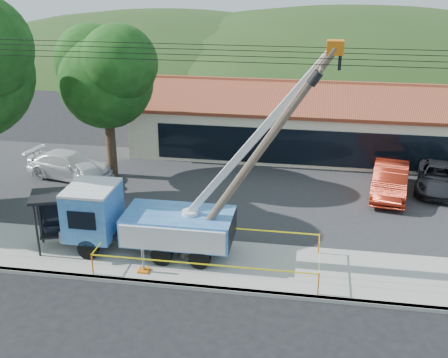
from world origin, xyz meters
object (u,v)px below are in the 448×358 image
utility_truck (146,218)px  car_red (388,196)px  leaning_pole (259,152)px  car_silver (90,189)px  car_white (71,179)px  bus_shelter (64,207)px  car_dark (437,191)px

utility_truck → car_red: 13.89m
car_red → leaning_pole: bearing=-118.2°
leaning_pole → car_red: 11.70m
car_silver → car_white: car_white is taller
bus_shelter → car_red: bearing=9.4°
car_red → car_silver: bearing=-165.8°
car_red → car_white: bearing=-170.2°
utility_truck → bus_shelter: 3.68m
bus_shelter → car_silver: bus_shelter is taller
bus_shelter → car_silver: size_ratio=0.78×
bus_shelter → car_dark: size_ratio=0.60×
car_red → car_dark: size_ratio=1.01×
car_white → car_dark: (20.82, 1.66, 0.00)m
leaning_pole → car_white: size_ratio=1.76×
utility_truck → car_white: bearing=131.9°
leaning_pole → car_silver: size_ratio=2.36×
bus_shelter → car_dark: 20.05m
utility_truck → car_red: utility_truck is taller
car_dark → car_white: bearing=-163.1°
utility_truck → bus_shelter: size_ratio=3.70×
car_white → car_dark: bearing=-73.3°
utility_truck → car_silver: bearing=129.1°
utility_truck → car_red: (11.13, 8.14, -1.73)m
leaning_pole → car_white: 15.14m
leaning_pole → car_red: size_ratio=1.80×
utility_truck → car_silver: utility_truck is taller
car_white → car_dark: size_ratio=1.03×
car_red → car_dark: 3.03m
bus_shelter → car_silver: bearing=84.0°
bus_shelter → car_silver: 7.03m
car_silver → leaning_pole: bearing=-72.0°
utility_truck → car_silver: 8.52m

